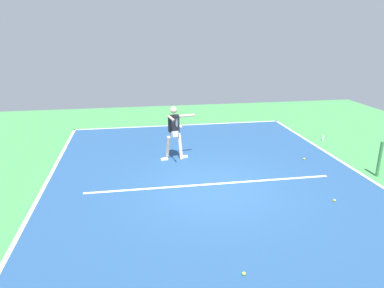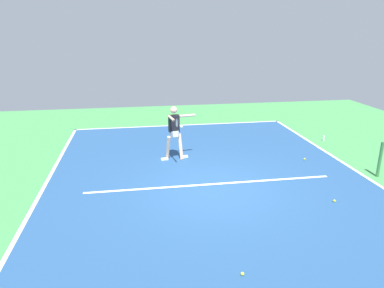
% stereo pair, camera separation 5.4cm
% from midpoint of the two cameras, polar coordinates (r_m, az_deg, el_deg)
% --- Properties ---
extents(ground_plane, '(22.22, 22.22, 0.00)m').
position_cam_midpoint_polar(ground_plane, '(9.80, 3.63, -7.11)').
color(ground_plane, '#428E4C').
extents(court_surface, '(9.32, 13.62, 0.00)m').
position_cam_midpoint_polar(court_surface, '(9.80, 3.63, -7.10)').
color(court_surface, navy).
rests_on(court_surface, ground_plane).
extents(court_line_baseline_near, '(9.32, 0.10, 0.01)m').
position_cam_midpoint_polar(court_line_baseline_near, '(16.07, -1.73, 3.05)').
color(court_line_baseline_near, white).
rests_on(court_line_baseline_near, ground_plane).
extents(court_line_sideline_left, '(0.10, 13.62, 0.01)m').
position_cam_midpoint_polar(court_line_sideline_left, '(11.67, 26.37, -4.81)').
color(court_line_sideline_left, white).
rests_on(court_line_sideline_left, ground_plane).
extents(court_line_sideline_right, '(0.10, 13.62, 0.01)m').
position_cam_midpoint_polar(court_line_sideline_right, '(9.92, -23.63, -8.36)').
color(court_line_sideline_right, white).
rests_on(court_line_sideline_right, ground_plane).
extents(court_line_service, '(6.99, 0.10, 0.01)m').
position_cam_midpoint_polar(court_line_service, '(10.03, 3.30, -6.47)').
color(court_line_service, white).
rests_on(court_line_service, ground_plane).
extents(court_line_centre_mark, '(0.10, 0.30, 0.01)m').
position_cam_midpoint_polar(court_line_centre_mark, '(15.88, -1.64, 2.87)').
color(court_line_centre_mark, white).
rests_on(court_line_centre_mark, ground_plane).
extents(net_post, '(0.09, 0.09, 1.07)m').
position_cam_midpoint_polar(net_post, '(11.69, 28.13, -2.22)').
color(net_post, '#38753D').
rests_on(net_post, ground_plane).
extents(tennis_player, '(1.19, 1.30, 1.81)m').
position_cam_midpoint_polar(tennis_player, '(11.57, -2.70, 2.38)').
color(tennis_player, beige).
rests_on(tennis_player, ground_plane).
extents(tennis_ball_centre_court, '(0.07, 0.07, 0.07)m').
position_cam_midpoint_polar(tennis_ball_centre_court, '(6.73, 8.37, -19.98)').
color(tennis_ball_centre_court, '#C6E53D').
rests_on(tennis_ball_centre_court, ground_plane).
extents(tennis_ball_near_service_line, '(0.07, 0.07, 0.07)m').
position_cam_midpoint_polar(tennis_ball_near_service_line, '(12.38, 17.78, -2.32)').
color(tennis_ball_near_service_line, yellow).
rests_on(tennis_ball_near_service_line, ground_plane).
extents(tennis_ball_by_baseline, '(0.07, 0.07, 0.07)m').
position_cam_midpoint_polar(tennis_ball_by_baseline, '(9.73, 22.09, -8.48)').
color(tennis_ball_by_baseline, yellow).
rests_on(tennis_ball_by_baseline, ground_plane).
extents(water_bottle, '(0.07, 0.07, 0.22)m').
position_cam_midpoint_polar(water_bottle, '(14.69, 20.54, 0.87)').
color(water_bottle, white).
rests_on(water_bottle, ground_plane).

